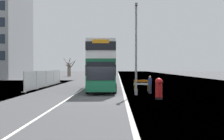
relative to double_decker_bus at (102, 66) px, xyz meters
name	(u,v)px	position (x,y,z in m)	size (l,w,h in m)	color
ground	(107,99)	(0.90, -6.44, -2.69)	(140.00, 280.00, 0.10)	#424244
double_decker_bus	(102,66)	(0.00, 0.00, 0.00)	(3.26, 10.77, 4.97)	#145638
lamppost_foreground	(136,52)	(3.36, -4.28, 1.18)	(0.29, 0.70, 8.11)	gray
red_pillar_postbox	(159,88)	(4.86, -7.04, -1.74)	(0.60, 0.60, 1.64)	black
roadworks_barrier	(141,84)	(4.16, -1.07, -1.91)	(1.56, 0.61, 1.17)	orange
construction_site_fence	(46,79)	(-7.38, 4.01, -1.64)	(0.44, 13.80, 2.09)	#A8AAAD
car_oncoming_near	(106,75)	(-0.46, 19.45, -1.59)	(2.01, 4.24, 2.25)	navy
car_receding_mid	(110,74)	(-0.07, 28.75, -1.64)	(1.92, 4.19, 2.13)	slate
bare_tree_far_verge_near	(68,68)	(-11.58, 36.38, -0.30)	(3.22, 2.87, 5.08)	#4C3D2D
bare_tree_far_verge_mid	(70,69)	(-11.69, 38.89, -0.51)	(2.70, 2.92, 4.14)	#4C3D2D
pedestrian_at_kerb	(150,85)	(4.77, -3.06, -1.82)	(0.34, 0.34, 1.65)	#2D3342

